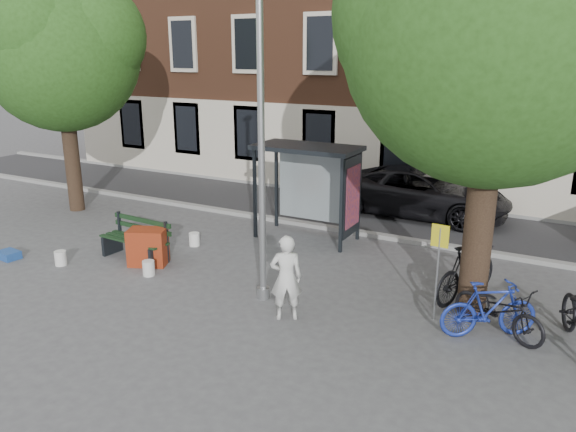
# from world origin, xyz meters

# --- Properties ---
(ground) EXTENTS (90.00, 90.00, 0.00)m
(ground) POSITION_xyz_m (0.00, 0.00, 0.00)
(ground) COLOR #4C4C4F
(ground) RESTS_ON ground
(road) EXTENTS (40.00, 4.00, 0.01)m
(road) POSITION_xyz_m (0.00, 7.00, 0.01)
(road) COLOR #28282B
(road) RESTS_ON ground
(curb_near) EXTENTS (40.00, 0.25, 0.12)m
(curb_near) POSITION_xyz_m (0.00, 5.00, 0.06)
(curb_near) COLOR gray
(curb_near) RESTS_ON ground
(curb_far) EXTENTS (40.00, 0.25, 0.12)m
(curb_far) POSITION_xyz_m (0.00, 9.00, 0.06)
(curb_far) COLOR gray
(curb_far) RESTS_ON ground
(lamppost) EXTENTS (0.28, 0.35, 6.11)m
(lamppost) POSITION_xyz_m (0.00, 0.00, 2.78)
(lamppost) COLOR #9EA0A3
(lamppost) RESTS_ON ground
(tree_right) EXTENTS (5.76, 5.60, 8.20)m
(tree_right) POSITION_xyz_m (4.01, 1.38, 5.62)
(tree_right) COLOR black
(tree_right) RESTS_ON ground
(tree_left) EXTENTS (5.18, 4.86, 7.40)m
(tree_left) POSITION_xyz_m (-8.99, 2.88, 5.22)
(tree_left) COLOR black
(tree_left) RESTS_ON ground
(bus_shelter) EXTENTS (2.85, 1.45, 2.62)m
(bus_shelter) POSITION_xyz_m (-0.61, 4.11, 1.92)
(bus_shelter) COLOR #1E2328
(bus_shelter) RESTS_ON ground
(painter) EXTENTS (0.75, 0.68, 1.71)m
(painter) POSITION_xyz_m (0.88, -0.59, 0.86)
(painter) COLOR silver
(painter) RESTS_ON ground
(bench) EXTENTS (1.99, 0.78, 1.00)m
(bench) POSITION_xyz_m (-4.03, 0.50, 0.46)
(bench) COLOR #1E2328
(bench) RESTS_ON ground
(bike_a) EXTENTS (1.98, 1.39, 0.99)m
(bike_a) POSITION_xyz_m (4.62, 0.71, 0.49)
(bike_a) COLOR black
(bike_a) RESTS_ON ground
(bike_b) EXTENTS (1.80, 1.42, 1.09)m
(bike_b) POSITION_xyz_m (4.47, 0.53, 0.54)
(bike_b) COLOR #1B2E97
(bike_b) RESTS_ON ground
(bike_d) EXTENTS (1.31, 2.15, 1.25)m
(bike_d) POSITION_xyz_m (3.77, 1.99, 0.63)
(bike_d) COLOR black
(bike_d) RESTS_ON ground
(car_dark) EXTENTS (5.51, 2.61, 1.52)m
(car_dark) POSITION_xyz_m (1.16, 7.81, 0.76)
(car_dark) COLOR black
(car_dark) RESTS_ON ground
(red_stand) EXTENTS (1.07, 0.91, 0.90)m
(red_stand) POSITION_xyz_m (-3.50, 0.34, 0.45)
(red_stand) COLOR maroon
(red_stand) RESTS_ON ground
(blue_crate) EXTENTS (0.59, 0.46, 0.20)m
(blue_crate) POSITION_xyz_m (-6.88, -1.06, 0.10)
(blue_crate) COLOR #1E458D
(blue_crate) RESTS_ON ground
(bucket_a) EXTENTS (0.34, 0.34, 0.36)m
(bucket_a) POSITION_xyz_m (-3.00, -0.21, 0.18)
(bucket_a) COLOR silver
(bucket_a) RESTS_ON ground
(bucket_b) EXTENTS (0.29, 0.29, 0.36)m
(bucket_b) POSITION_xyz_m (-5.36, -0.74, 0.18)
(bucket_b) COLOR silver
(bucket_b) RESTS_ON ground
(bucket_c) EXTENTS (0.34, 0.34, 0.36)m
(bucket_c) POSITION_xyz_m (-3.36, 1.98, 0.18)
(bucket_c) COLOR white
(bucket_c) RESTS_ON ground
(notice_sign) EXTENTS (0.34, 0.06, 1.94)m
(notice_sign) POSITION_xyz_m (3.45, 0.74, 1.42)
(notice_sign) COLOR #9EA0A3
(notice_sign) RESTS_ON ground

